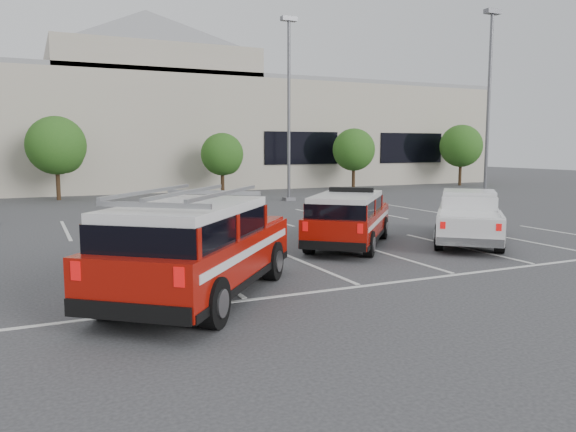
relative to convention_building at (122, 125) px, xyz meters
name	(u,v)px	position (x,y,z in m)	size (l,w,h in m)	color
ground	(304,263)	(-0.18, -31.86, -4.72)	(120.00, 120.00, 0.00)	#313133
stall_markings	(245,238)	(-0.18, -27.36, -4.71)	(23.00, 15.00, 0.01)	silver
convention_building	(122,125)	(0.00, 0.00, 0.00)	(60.00, 16.99, 13.20)	#B8AB9B
tree_mid_left	(58,147)	(-5.09, -9.82, -1.68)	(3.37, 3.37, 4.85)	#3F2B19
tree_mid_right	(223,156)	(4.91, -9.82, -2.22)	(2.77, 2.77, 3.99)	#3F2B19
tree_right	(355,151)	(14.91, -9.82, -1.95)	(3.07, 3.07, 4.42)	#3F2B19
tree_far_right	(462,147)	(24.91, -9.82, -1.68)	(3.37, 3.37, 4.85)	#3F2B19
light_pole_mid	(289,109)	(6.82, -15.86, 0.47)	(0.90, 0.60, 10.24)	#59595E
light_pole_right	(488,107)	(15.82, -21.86, 0.47)	(0.90, 0.60, 10.24)	#59595E
fire_chief_suv	(349,223)	(2.16, -30.23, -3.98)	(4.78, 5.09, 1.80)	#920F07
white_pickup	(468,222)	(6.10, -31.17, -4.07)	(4.93, 5.22, 1.64)	silver
ladder_suv	(197,255)	(-3.74, -34.15, -3.83)	(5.31, 5.80, 2.24)	#920F07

